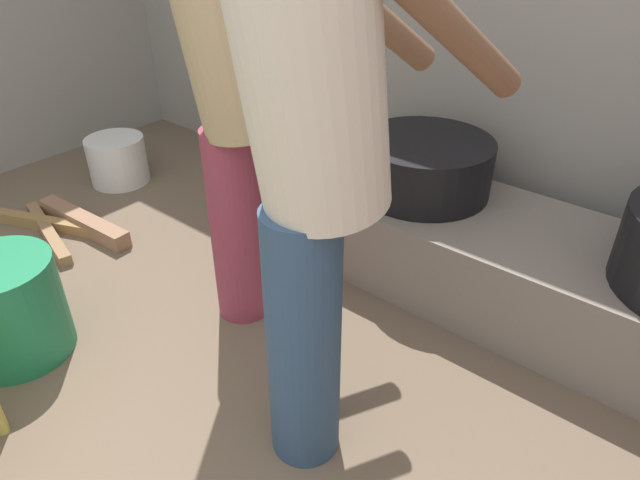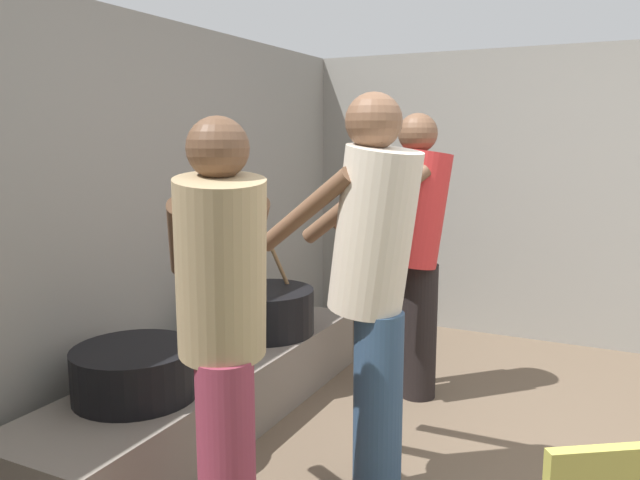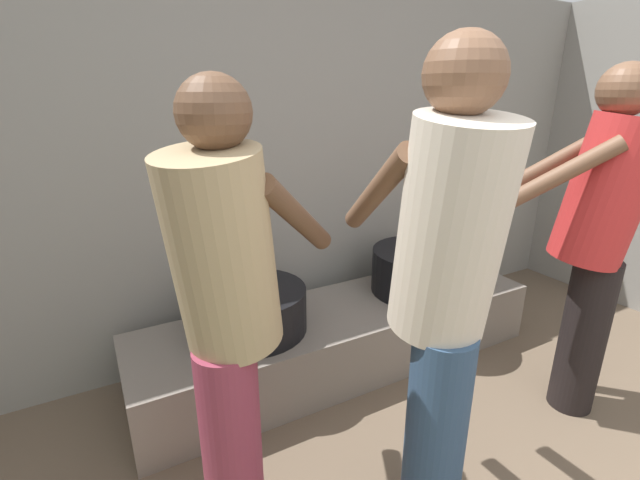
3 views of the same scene
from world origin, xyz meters
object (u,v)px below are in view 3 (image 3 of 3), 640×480
cook_in_cream_shirt (445,285)px  cooking_pot_main (419,270)px  cook_in_red_shirt (598,229)px  cook_in_tan_shirt (227,304)px  cooking_pot_secondary (252,310)px

cook_in_cream_shirt → cooking_pot_main: bearing=51.3°
cook_in_cream_shirt → cook_in_red_shirt: cook_in_cream_shirt is taller
cook_in_cream_shirt → cook_in_tan_shirt: cook_in_cream_shirt is taller
cook_in_cream_shirt → cook_in_tan_shirt: bearing=151.5°
cook_in_tan_shirt → cooking_pot_main: bearing=25.7°
cooking_pot_secondary → cook_in_cream_shirt: cook_in_cream_shirt is taller
cooking_pot_main → cook_in_cream_shirt: 1.32m
cook_in_cream_shirt → cook_in_tan_shirt: size_ratio=1.07×
cook_in_cream_shirt → cook_in_red_shirt: size_ratio=1.03×
cooking_pot_main → cooking_pot_secondary: 1.04m
cook_in_tan_shirt → cooking_pot_secondary: bearing=65.6°
cook_in_tan_shirt → cook_in_red_shirt: bearing=-5.6°
cooking_pot_main → cook_in_red_shirt: size_ratio=0.44×
cooking_pot_main → cooking_pot_secondary: size_ratio=1.31×
cook_in_red_shirt → cook_in_tan_shirt: (-1.63, 0.16, -0.04)m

